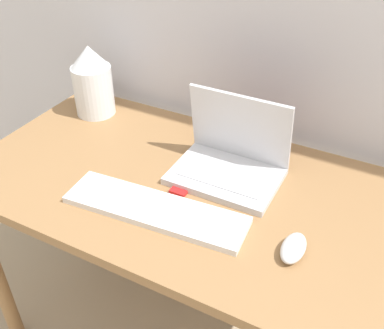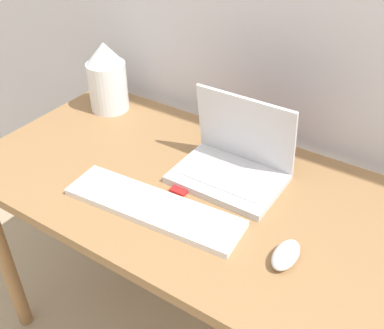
% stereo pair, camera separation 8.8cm
% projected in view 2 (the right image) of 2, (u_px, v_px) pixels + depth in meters
% --- Properties ---
extents(desk, '(1.21, 0.67, 0.74)m').
position_uv_depth(desk, '(182.00, 207.00, 1.31)').
color(desk, olive).
rests_on(desk, ground_plane).
extents(laptop, '(0.30, 0.22, 0.23)m').
position_uv_depth(laptop, '(234.00, 161.00, 1.24)').
color(laptop, silver).
rests_on(laptop, desk).
extents(keyboard, '(0.49, 0.16, 0.02)m').
position_uv_depth(keyboard, '(153.00, 207.00, 1.15)').
color(keyboard, white).
rests_on(keyboard, desk).
extents(mouse, '(0.05, 0.10, 0.03)m').
position_uv_depth(mouse, '(286.00, 255.00, 1.01)').
color(mouse, silver).
rests_on(mouse, desk).
extents(vase, '(0.13, 0.13, 0.24)m').
position_uv_depth(vase, '(107.00, 77.00, 1.53)').
color(vase, white).
rests_on(vase, desk).
extents(mp3_player, '(0.05, 0.05, 0.01)m').
position_uv_depth(mp3_player, '(181.00, 189.00, 1.22)').
color(mp3_player, red).
rests_on(mp3_player, desk).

